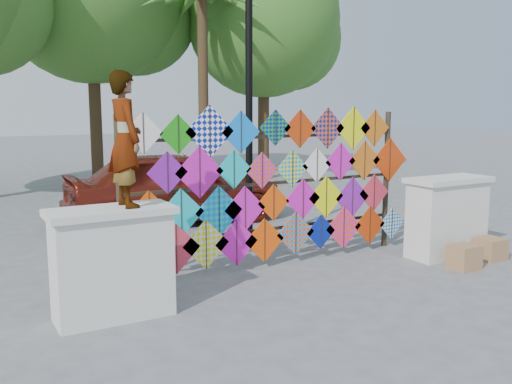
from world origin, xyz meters
TOP-DOWN VIEW (x-y plane):
  - ground at (0.00, 0.00)m, footprint 80.00×80.00m
  - parapet_left at (-2.70, -0.20)m, footprint 1.40×0.65m
  - parapet_right at (2.70, -0.20)m, footprint 1.40×0.65m
  - kite_rack at (0.08, 0.72)m, footprint 4.98×0.24m
  - tree_east at (5.09, 9.53)m, footprint 5.40×4.80m
  - palm_tree at (2.20, 8.00)m, footprint 3.62×3.62m
  - vendor_woman at (-2.50, -0.20)m, footprint 0.39×0.57m
  - sedan at (-0.08, 4.45)m, footprint 4.51×1.98m
  - lamppost at (0.30, 2.00)m, footprint 0.28×0.28m
  - cardboard_box_near at (2.36, -0.85)m, footprint 0.41×0.36m
  - cardboard_box_far at (3.15, -0.70)m, footprint 0.40×0.37m

SIDE VIEW (x-z plane):
  - ground at x=0.00m, z-range 0.00..0.00m
  - cardboard_box_far at x=3.15m, z-range 0.00..0.34m
  - cardboard_box_near at x=2.36m, z-range 0.00..0.36m
  - parapet_left at x=-2.70m, z-range 0.01..1.29m
  - parapet_right at x=2.70m, z-range 0.01..1.29m
  - sedan at x=-0.08m, z-range 0.00..1.51m
  - kite_rack at x=0.08m, z-range -0.01..2.41m
  - vendor_woman at x=-2.50m, z-range 1.28..2.80m
  - lamppost at x=0.30m, z-range 0.46..4.92m
  - palm_tree at x=2.20m, z-range 2.04..7.87m
  - tree_east at x=5.09m, z-range 1.28..8.69m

